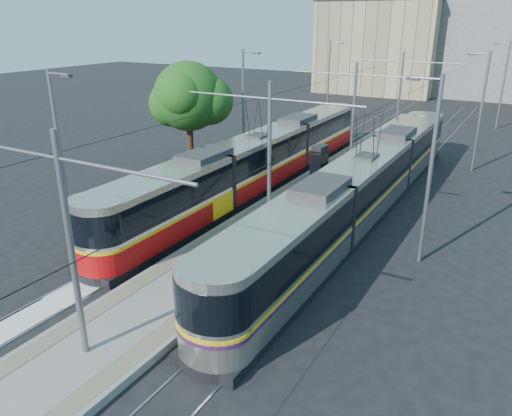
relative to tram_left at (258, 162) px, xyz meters
The scene contains 14 objects.
ground 13.85m from the tram_left, 74.82° to the right, with size 160.00×160.00×0.00m, color black.
platform 5.42m from the tram_left, 46.04° to the left, with size 4.00×50.00×0.30m, color gray.
tactile_strip_left 4.53m from the tram_left, 60.06° to the left, with size 0.70×50.00×0.01m, color gray.
tactile_strip_right 6.43m from the tram_left, 36.47° to the left, with size 0.70×50.00×0.01m, color gray.
rails 5.46m from the tram_left, 46.04° to the left, with size 8.71×70.00×0.03m.
track_arrow 16.36m from the tram_left, 90.00° to the right, with size 1.20×5.00×0.01m, color silver.
tram_left is the anchor object (origin of this frame).
tram_right 7.34m from the tram_left, 11.17° to the right, with size 2.43×29.99×5.50m.
catenary 4.65m from the tram_left, 13.84° to the left, with size 9.20×70.00×7.00m.
street_lamps 8.88m from the tram_left, 65.04° to the left, with size 15.18×38.22×8.00m.
shelter 3.75m from the tram_left, 24.45° to the left, with size 0.76×1.17×2.50m.
tree 6.75m from the tram_left, 166.68° to the left, with size 5.09×4.71×7.40m.
building_left 47.39m from the tram_left, 97.80° to the left, with size 16.32×12.24×12.54m.
building_centre 51.93m from the tram_left, 79.28° to the left, with size 18.36×14.28×14.57m.
Camera 1 is at (11.01, -12.58, 10.03)m, focal length 35.00 mm.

